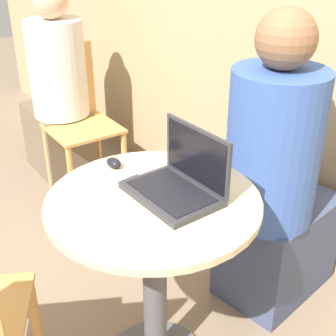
{
  "coord_description": "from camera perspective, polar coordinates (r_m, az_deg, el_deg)",
  "views": [
    {
      "loc": [
        1.02,
        -0.79,
        1.55
      ],
      "look_at": [
        0.01,
        0.05,
        0.86
      ],
      "focal_mm": 50.0,
      "sensor_mm": 36.0,
      "label": 1
    }
  ],
  "objects": [
    {
      "name": "person_seated",
      "position": [
        2.01,
        13.01,
        -2.95
      ],
      "size": [
        0.39,
        0.58,
        1.3
      ],
      "color": "#3D4766",
      "rests_on": "ground_plane"
    },
    {
      "name": "laptop",
      "position": [
        1.51,
        1.41,
        -1.61
      ],
      "size": [
        0.32,
        0.23,
        0.22
      ],
      "color": "#2D2D33",
      "rests_on": "round_table"
    },
    {
      "name": "cell_phone",
      "position": [
        1.63,
        -5.39,
        -1.06
      ],
      "size": [
        0.06,
        0.09,
        0.02
      ],
      "color": "silver",
      "rests_on": "round_table"
    },
    {
      "name": "chair_background",
      "position": [
        2.95,
        -10.97,
        5.75
      ],
      "size": [
        0.43,
        0.43,
        0.9
      ],
      "color": "tan",
      "rests_on": "ground_plane"
    },
    {
      "name": "computer_mouse",
      "position": [
        1.7,
        -6.63,
        0.63
      ],
      "size": [
        0.07,
        0.04,
        0.03
      ],
      "color": "black",
      "rests_on": "round_table"
    },
    {
      "name": "person_background",
      "position": [
        3.13,
        -13.28,
        7.96
      ],
      "size": [
        0.55,
        0.37,
        1.25
      ],
      "color": "brown",
      "rests_on": "ground_plane"
    },
    {
      "name": "round_table",
      "position": [
        1.63,
        -1.7,
        -10.14
      ],
      "size": [
        0.7,
        0.7,
        0.76
      ],
      "color": "#4C4C51",
      "rests_on": "ground_plane"
    }
  ]
}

